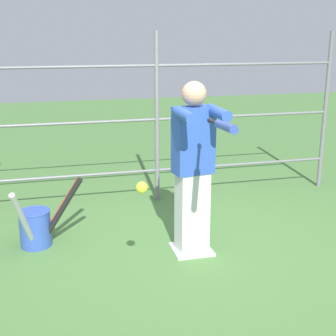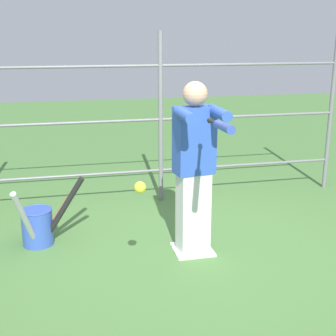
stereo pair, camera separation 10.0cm
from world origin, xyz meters
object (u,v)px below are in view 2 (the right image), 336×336
at_px(batter, 194,164).
at_px(softball_in_flight, 140,187).
at_px(baseball_bat_swinging, 222,126).
at_px(bat_bucket, 40,224).

relative_size(batter, softball_in_flight, 18.33).
bearing_deg(baseball_bat_swinging, bat_bucket, -44.75).
relative_size(baseball_bat_swinging, softball_in_flight, 8.90).
bearing_deg(softball_in_flight, bat_bucket, -56.63).
distance_m(batter, softball_in_flight, 1.06).
height_order(batter, bat_bucket, batter).
bearing_deg(baseball_bat_swinging, batter, -93.98).
bearing_deg(bat_bucket, baseball_bat_swinging, 135.25).
xyz_separation_m(batter, bat_bucket, (1.56, -0.52, -0.72)).
height_order(batter, softball_in_flight, batter).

